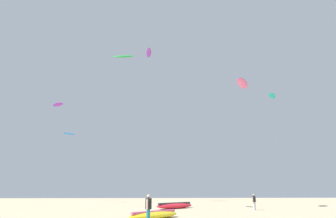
{
  "coord_description": "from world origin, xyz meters",
  "views": [
    {
      "loc": [
        -1.55,
        -12.25,
        2.02
      ],
      "look_at": [
        0.0,
        17.3,
        10.97
      ],
      "focal_mm": 28.61,
      "sensor_mm": 36.0,
      "label": 1
    }
  ],
  "objects_px": {
    "kite_aloft_2": "(123,56)",
    "kite_aloft_4": "(149,53)",
    "kite_aloft_1": "(58,105)",
    "kite_aloft_3": "(69,134)",
    "kite_grounded_mid": "(154,215)",
    "kite_aloft_5": "(243,83)",
    "kite_aloft_0": "(272,96)",
    "person_foreground": "(148,206)",
    "person_midground": "(254,201)",
    "kite_grounded_near": "(175,206)"
  },
  "relations": [
    {
      "from": "kite_aloft_1",
      "to": "kite_grounded_near",
      "type": "bearing_deg",
      "value": -33.36
    },
    {
      "from": "person_foreground",
      "to": "kite_aloft_1",
      "type": "xyz_separation_m",
      "value": [
        -16.21,
        26.52,
        14.95
      ]
    },
    {
      "from": "kite_aloft_0",
      "to": "kite_aloft_4",
      "type": "xyz_separation_m",
      "value": [
        -24.0,
        -18.67,
        -1.44
      ]
    },
    {
      "from": "kite_grounded_mid",
      "to": "kite_aloft_1",
      "type": "relative_size",
      "value": 1.67
    },
    {
      "from": "kite_aloft_1",
      "to": "kite_aloft_3",
      "type": "height_order",
      "value": "kite_aloft_1"
    },
    {
      "from": "person_midground",
      "to": "kite_aloft_0",
      "type": "height_order",
      "value": "kite_aloft_0"
    },
    {
      "from": "kite_aloft_3",
      "to": "kite_aloft_4",
      "type": "relative_size",
      "value": 0.89
    },
    {
      "from": "kite_aloft_4",
      "to": "kite_aloft_5",
      "type": "distance_m",
      "value": 12.76
    },
    {
      "from": "kite_grounded_mid",
      "to": "kite_aloft_0",
      "type": "distance_m",
      "value": 41.03
    },
    {
      "from": "kite_grounded_near",
      "to": "kite_aloft_3",
      "type": "relative_size",
      "value": 2.45
    },
    {
      "from": "kite_grounded_near",
      "to": "kite_aloft_2",
      "type": "distance_m",
      "value": 30.77
    },
    {
      "from": "person_midground",
      "to": "kite_aloft_1",
      "type": "distance_m",
      "value": 34.52
    },
    {
      "from": "person_foreground",
      "to": "person_midground",
      "type": "xyz_separation_m",
      "value": [
        10.88,
        11.29,
        -0.09
      ]
    },
    {
      "from": "person_midground",
      "to": "kite_aloft_5",
      "type": "bearing_deg",
      "value": 127.37
    },
    {
      "from": "person_foreground",
      "to": "kite_aloft_2",
      "type": "bearing_deg",
      "value": -58.3
    },
    {
      "from": "person_midground",
      "to": "kite_grounded_mid",
      "type": "relative_size",
      "value": 0.37
    },
    {
      "from": "person_foreground",
      "to": "person_midground",
      "type": "distance_m",
      "value": 15.68
    },
    {
      "from": "kite_aloft_3",
      "to": "kite_aloft_4",
      "type": "xyz_separation_m",
      "value": [
        15.62,
        -21.87,
        5.98
      ]
    },
    {
      "from": "kite_aloft_0",
      "to": "kite_aloft_2",
      "type": "distance_m",
      "value": 30.08
    },
    {
      "from": "kite_aloft_0",
      "to": "kite_aloft_2",
      "type": "xyz_separation_m",
      "value": [
        -29.26,
        -2.58,
        6.45
      ]
    },
    {
      "from": "kite_aloft_1",
      "to": "kite_aloft_5",
      "type": "relative_size",
      "value": 0.69
    },
    {
      "from": "kite_grounded_mid",
      "to": "kite_aloft_5",
      "type": "distance_m",
      "value": 21.8
    },
    {
      "from": "person_midground",
      "to": "person_foreground",
      "type": "bearing_deg",
      "value": -79.39
    },
    {
      "from": "kite_grounded_mid",
      "to": "kite_aloft_5",
      "type": "relative_size",
      "value": 1.16
    },
    {
      "from": "person_midground",
      "to": "kite_grounded_near",
      "type": "height_order",
      "value": "person_midground"
    },
    {
      "from": "kite_aloft_2",
      "to": "kite_aloft_4",
      "type": "height_order",
      "value": "kite_aloft_2"
    },
    {
      "from": "person_midground",
      "to": "kite_aloft_2",
      "type": "bearing_deg",
      "value": -170.84
    },
    {
      "from": "kite_grounded_mid",
      "to": "kite_aloft_4",
      "type": "height_order",
      "value": "kite_aloft_4"
    },
    {
      "from": "kite_grounded_mid",
      "to": "kite_aloft_5",
      "type": "xyz_separation_m",
      "value": [
        11.31,
        10.96,
        15.07
      ]
    },
    {
      "from": "kite_aloft_0",
      "to": "kite_aloft_5",
      "type": "relative_size",
      "value": 0.94
    },
    {
      "from": "person_foreground",
      "to": "kite_aloft_5",
      "type": "height_order",
      "value": "kite_aloft_5"
    },
    {
      "from": "kite_grounded_mid",
      "to": "kite_aloft_1",
      "type": "xyz_separation_m",
      "value": [
        -16.61,
        23.49,
        15.69
      ]
    },
    {
      "from": "kite_aloft_3",
      "to": "kite_aloft_5",
      "type": "relative_size",
      "value": 0.56
    },
    {
      "from": "person_foreground",
      "to": "kite_grounded_near",
      "type": "xyz_separation_m",
      "value": [
        2.75,
        14.05,
        -0.71
      ]
    },
    {
      "from": "kite_grounded_near",
      "to": "kite_aloft_0",
      "type": "distance_m",
      "value": 33.01
    },
    {
      "from": "person_midground",
      "to": "kite_aloft_5",
      "type": "height_order",
      "value": "kite_aloft_5"
    },
    {
      "from": "kite_aloft_3",
      "to": "kite_aloft_5",
      "type": "xyz_separation_m",
      "value": [
        27.87,
        -19.97,
        2.94
      ]
    },
    {
      "from": "kite_aloft_5",
      "to": "person_foreground",
      "type": "bearing_deg",
      "value": -129.92
    },
    {
      "from": "kite_aloft_0",
      "to": "kite_aloft_3",
      "type": "height_order",
      "value": "kite_aloft_0"
    },
    {
      "from": "kite_aloft_1",
      "to": "kite_aloft_4",
      "type": "height_order",
      "value": "kite_aloft_4"
    },
    {
      "from": "kite_grounded_mid",
      "to": "kite_aloft_4",
      "type": "relative_size",
      "value": 1.84
    },
    {
      "from": "kite_grounded_near",
      "to": "kite_aloft_0",
      "type": "xyz_separation_m",
      "value": [
        20.72,
        16.72,
        19.51
      ]
    },
    {
      "from": "kite_grounded_near",
      "to": "kite_grounded_mid",
      "type": "distance_m",
      "value": 11.26
    },
    {
      "from": "kite_aloft_0",
      "to": "kite_aloft_5",
      "type": "distance_m",
      "value": 20.96
    },
    {
      "from": "person_midground",
      "to": "kite_grounded_mid",
      "type": "xyz_separation_m",
      "value": [
        -10.48,
        -8.26,
        -0.66
      ]
    },
    {
      "from": "kite_aloft_2",
      "to": "kite_aloft_4",
      "type": "xyz_separation_m",
      "value": [
        5.26,
        -16.09,
        -7.89
      ]
    },
    {
      "from": "person_midground",
      "to": "kite_aloft_4",
      "type": "height_order",
      "value": "kite_aloft_4"
    },
    {
      "from": "kite_aloft_1",
      "to": "kite_aloft_0",
      "type": "bearing_deg",
      "value": 6.1
    },
    {
      "from": "kite_grounded_near",
      "to": "kite_aloft_1",
      "type": "distance_m",
      "value": 27.57
    },
    {
      "from": "person_midground",
      "to": "kite_aloft_3",
      "type": "relative_size",
      "value": 0.77
    }
  ]
}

